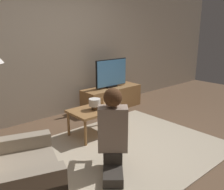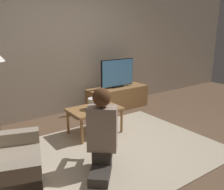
{
  "view_description": "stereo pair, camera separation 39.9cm",
  "coord_description": "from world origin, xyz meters",
  "px_view_note": "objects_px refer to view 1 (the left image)",
  "views": [
    {
      "loc": [
        -2.26,
        -2.26,
        1.67
      ],
      "look_at": [
        0.29,
        0.63,
        0.61
      ],
      "focal_mm": 40.0,
      "sensor_mm": 36.0,
      "label": 1
    },
    {
      "loc": [
        -1.94,
        -2.51,
        1.67
      ],
      "look_at": [
        0.29,
        0.63,
        0.61
      ],
      "focal_mm": 40.0,
      "sensor_mm": 36.0,
      "label": 2
    }
  ],
  "objects_px": {
    "armchair": "(11,184)",
    "table_lamp": "(95,103)",
    "coffee_table": "(96,112)",
    "tv": "(111,73)",
    "person_kneeling": "(113,130)"
  },
  "relations": [
    {
      "from": "tv",
      "to": "person_kneeling",
      "type": "distance_m",
      "value": 2.39
    },
    {
      "from": "tv",
      "to": "table_lamp",
      "type": "xyz_separation_m",
      "value": [
        -1.1,
        -0.87,
        -0.21
      ]
    },
    {
      "from": "coffee_table",
      "to": "armchair",
      "type": "bearing_deg",
      "value": -152.22
    },
    {
      "from": "armchair",
      "to": "table_lamp",
      "type": "height_order",
      "value": "armchair"
    },
    {
      "from": "tv",
      "to": "armchair",
      "type": "xyz_separation_m",
      "value": [
        -2.71,
        -1.71,
        -0.45
      ]
    },
    {
      "from": "armchair",
      "to": "person_kneeling",
      "type": "distance_m",
      "value": 1.18
    },
    {
      "from": "table_lamp",
      "to": "armchair",
      "type": "bearing_deg",
      "value": -152.26
    },
    {
      "from": "armchair",
      "to": "tv",
      "type": "bearing_deg",
      "value": -39.78
    },
    {
      "from": "armchair",
      "to": "coffee_table",
      "type": "bearing_deg",
      "value": -44.28
    },
    {
      "from": "tv",
      "to": "table_lamp",
      "type": "bearing_deg",
      "value": -141.82
    },
    {
      "from": "armchair",
      "to": "table_lamp",
      "type": "distance_m",
      "value": 1.84
    },
    {
      "from": "table_lamp",
      "to": "person_kneeling",
      "type": "bearing_deg",
      "value": -115.92
    },
    {
      "from": "coffee_table",
      "to": "table_lamp",
      "type": "xyz_separation_m",
      "value": [
        -0.03,
        -0.02,
        0.15
      ]
    },
    {
      "from": "tv",
      "to": "table_lamp",
      "type": "relative_size",
      "value": 4.38
    },
    {
      "from": "tv",
      "to": "person_kneeling",
      "type": "height_order",
      "value": "tv"
    }
  ]
}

